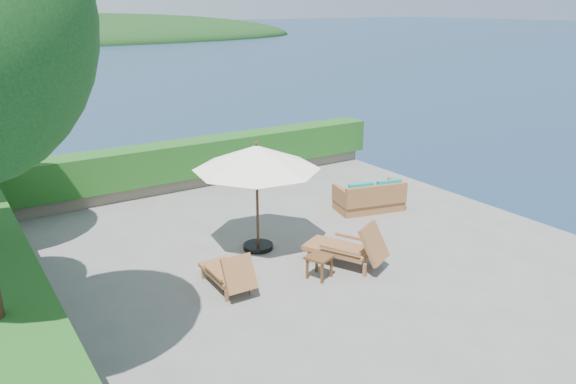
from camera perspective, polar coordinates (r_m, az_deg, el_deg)
ground at (r=12.20m, az=0.87°, el=-6.14°), size 12.00×12.00×0.00m
foundation at (r=12.92m, az=0.83°, el=-12.41°), size 12.00×12.00×3.00m
ocean at (r=13.72m, az=0.81°, el=-17.62°), size 600.00×600.00×0.00m
offshore_island at (r=152.64m, az=-21.83°, el=14.15°), size 126.00×57.60×12.60m
planter_wall_far at (r=16.78m, az=-9.83°, el=1.20°), size 12.00×0.60×0.36m
planter_wall_left at (r=10.44m, az=-26.18°, el=-11.61°), size 0.60×12.00×0.36m
hedge_far at (r=16.60m, az=-9.96°, el=3.40°), size 12.40×0.90×1.00m
hedge_left at (r=10.15m, az=-26.72°, el=-8.31°), size 0.90×12.40×1.00m
patio_umbrella at (r=11.71m, az=-3.22°, el=3.42°), size 3.31×3.31×2.42m
lounge_left at (r=10.62m, az=-6.04°, el=-8.15°), size 0.67×1.43×0.82m
lounge_right at (r=11.52m, az=6.28°, el=-5.60°), size 1.36×1.81×0.97m
side_table at (r=10.98m, az=3.21°, el=-6.91°), size 0.57×0.57×0.46m
wicker_loveseat at (r=14.67m, az=8.32°, el=-0.63°), size 1.89×1.26×0.85m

